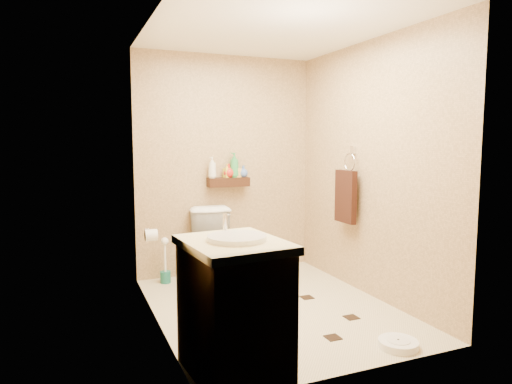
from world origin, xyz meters
name	(u,v)px	position (x,y,z in m)	size (l,w,h in m)	color
ground	(272,307)	(0.00, 0.00, 0.00)	(2.50, 2.50, 0.00)	beige
wall_back	(226,165)	(0.00, 1.25, 1.20)	(2.00, 0.04, 2.40)	tan
wall_front	(359,185)	(0.00, -1.25, 1.20)	(2.00, 0.04, 2.40)	tan
wall_left	(156,175)	(-1.00, 0.00, 1.20)	(0.04, 2.50, 2.40)	tan
wall_right	(369,170)	(1.00, 0.00, 1.20)	(0.04, 2.50, 2.40)	tan
ceiling	(273,28)	(0.00, 0.00, 2.40)	(2.00, 2.50, 0.02)	white
wall_shelf	(228,182)	(0.00, 1.17, 1.02)	(0.46, 0.14, 0.10)	#371B0F
floor_accents	(276,307)	(0.02, -0.02, 0.00)	(1.16, 1.49, 0.01)	black
toilet	(216,247)	(-0.25, 0.83, 0.38)	(0.43, 0.75, 0.77)	white
vanity	(234,305)	(-0.70, -0.95, 0.44)	(0.64, 0.75, 0.99)	brown
bathroom_scale	(398,344)	(0.50, -1.07, 0.03)	(0.37, 0.37, 0.06)	white
toilet_brush	(165,267)	(-0.73, 1.07, 0.17)	(0.11, 0.11, 0.48)	#196759
towel_ring	(346,194)	(0.91, 0.25, 0.95)	(0.12, 0.30, 0.76)	silver
toilet_paper	(151,235)	(-0.94, 0.65, 0.60)	(0.12, 0.11, 0.12)	white
bottle_a	(212,167)	(-0.18, 1.17, 1.18)	(0.09, 0.09, 0.23)	white
bottle_b	(227,171)	(-0.02, 1.17, 1.15)	(0.07, 0.07, 0.15)	yellow
bottle_c	(229,171)	(0.00, 1.17, 1.15)	(0.12, 0.12, 0.15)	red
bottle_d	(234,165)	(0.07, 1.17, 1.21)	(0.11, 0.11, 0.27)	green
bottle_e	(237,171)	(0.11, 1.17, 1.14)	(0.07, 0.07, 0.15)	#EFB74F
bottle_f	(243,171)	(0.18, 1.17, 1.13)	(0.10, 0.10, 0.13)	#4C6DC0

